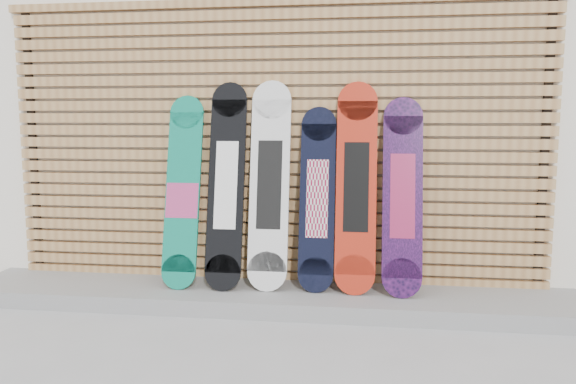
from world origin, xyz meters
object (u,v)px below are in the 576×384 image
snowboard_0 (183,192)px  snowboard_4 (356,187)px  snowboard_3 (317,199)px  snowboard_5 (403,196)px  snowboard_1 (226,185)px  snowboard_2 (270,185)px

snowboard_0 → snowboard_4: bearing=0.9°
snowboard_3 → snowboard_5: size_ratio=0.95×
snowboard_0 → snowboard_5: (1.65, 0.01, 0.00)m
snowboard_3 → snowboard_4: 0.30m
snowboard_4 → snowboard_5: snowboard_4 is taller
snowboard_0 → snowboard_4: 1.32m
snowboard_0 → snowboard_1: 0.35m
snowboard_2 → snowboard_5: bearing=-1.0°
snowboard_4 → snowboard_5: (0.34, -0.01, -0.06)m
snowboard_2 → snowboard_1: bearing=-176.7°
snowboard_2 → snowboard_4: (0.65, -0.00, -0.01)m
snowboard_3 → snowboard_4: bearing=-1.9°
snowboard_2 → snowboard_3: snowboard_2 is taller
snowboard_1 → snowboard_4: (0.97, 0.02, -0.00)m
snowboard_2 → snowboard_4: size_ratio=1.01×
snowboard_5 → snowboard_0: bearing=-179.8°
snowboard_1 → snowboard_3: snowboard_1 is taller
snowboard_0 → snowboard_5: 1.65m
snowboard_2 → snowboard_4: bearing=-0.1°
snowboard_1 → snowboard_5: snowboard_1 is taller
snowboard_4 → snowboard_5: 0.34m
snowboard_1 → snowboard_4: snowboard_1 is taller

